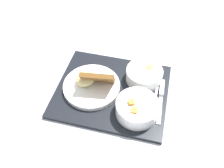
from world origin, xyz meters
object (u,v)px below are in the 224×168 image
Objects in this scene: plate_main at (92,84)px; spoon at (155,97)px; bowl_soup at (144,74)px; knife at (161,92)px; bowl_salad at (137,108)px.

spoon is at bearing -179.15° from plate_main.
bowl_soup is 0.74× the size of spoon.
bowl_soup is at bearing -128.16° from knife.
spoon is at bearing -37.54° from knife.
spoon is (-0.05, 0.08, -0.02)m from bowl_soup.
plate_main is at bearing -86.31° from spoon.
bowl_soup reaches higher than spoon.
bowl_soup is 0.65× the size of plate_main.
bowl_salad reaches higher than knife.
bowl_salad is 0.12m from knife.
plate_main is (0.17, 0.08, -0.01)m from bowl_soup.
plate_main reaches higher than spoon.
spoon is at bearing -126.02° from bowl_salad.
bowl_soup is at bearing -143.38° from spoon.
plate_main is 0.22m from spoon.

